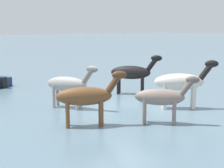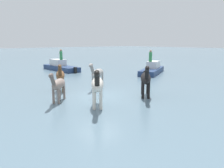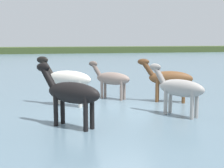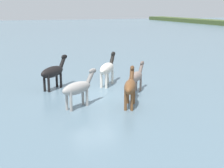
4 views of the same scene
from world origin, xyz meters
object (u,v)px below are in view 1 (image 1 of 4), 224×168
horse_dun_straggler (162,97)px  horse_lead (87,96)px  horse_rear_stallion (69,84)px  horse_mid_herd (132,73)px  horse_pinto_flank (181,82)px

horse_dun_straggler → horse_lead: bearing=-165.6°
horse_rear_stallion → horse_lead: (0.67, 2.51, 0.03)m
horse_lead → horse_mid_herd: bearing=61.9°
horse_dun_straggler → horse_mid_herd: size_ratio=0.86×
horse_lead → horse_mid_herd: (-4.59, -3.13, 0.05)m
horse_rear_stallion → horse_mid_herd: (-3.93, -0.63, 0.08)m
horse_dun_straggler → horse_rear_stallion: bearing=157.0°
horse_mid_herd → horse_rear_stallion: bearing=-124.7°
horse_rear_stallion → horse_lead: 2.59m
horse_dun_straggler → horse_mid_herd: 5.01m
horse_rear_stallion → horse_lead: size_ratio=0.94×
horse_lead → horse_dun_straggler: size_ratio=1.28×
horse_lead → horse_dun_straggler: horse_lead is taller
horse_pinto_flank → horse_lead: (4.39, -0.25, -0.07)m
horse_pinto_flank → horse_rear_stallion: bearing=-179.2°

